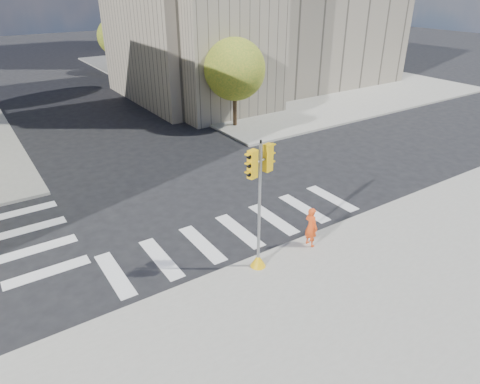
% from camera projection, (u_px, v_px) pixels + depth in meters
% --- Properties ---
extents(ground, '(160.00, 160.00, 0.00)m').
position_uv_depth(ground, '(217.00, 211.00, 19.63)').
color(ground, black).
rests_on(ground, ground).
extents(sidewalk_near, '(30.00, 14.00, 0.15)m').
position_uv_depth(sidewalk_near, '(429.00, 375.00, 11.40)').
color(sidewalk_near, gray).
rests_on(sidewalk_near, ground).
extents(sidewalk_far_right, '(28.00, 40.00, 0.15)m').
position_uv_depth(sidewalk_far_right, '(250.00, 71.00, 48.87)').
color(sidewalk_far_right, gray).
rests_on(sidewalk_far_right, ground).
extents(civic_building, '(26.00, 16.00, 19.39)m').
position_uv_depth(civic_building, '(255.00, 7.00, 38.35)').
color(civic_building, gray).
rests_on(civic_building, ground).
extents(tree_re_near, '(4.20, 4.20, 6.16)m').
position_uv_depth(tree_re_near, '(235.00, 69.00, 28.98)').
color(tree_re_near, '#382616').
rests_on(tree_re_near, ground).
extents(tree_re_mid, '(4.60, 4.60, 6.66)m').
position_uv_depth(tree_re_mid, '(161.00, 45.00, 37.78)').
color(tree_re_mid, '#382616').
rests_on(tree_re_mid, ground).
extents(tree_re_far, '(4.00, 4.00, 5.88)m').
position_uv_depth(tree_re_far, '(116.00, 37.00, 46.94)').
color(tree_re_far, '#382616').
rests_on(tree_re_far, ground).
extents(lamp_near, '(0.35, 0.18, 8.11)m').
position_uv_depth(lamp_near, '(211.00, 53.00, 31.97)').
color(lamp_near, black).
rests_on(lamp_near, sidewalk_far_right).
extents(lamp_far, '(0.35, 0.18, 8.11)m').
position_uv_depth(lamp_far, '(140.00, 35.00, 42.40)').
color(lamp_far, black).
rests_on(lamp_far, sidewalk_far_right).
extents(traffic_signal, '(1.08, 0.56, 4.86)m').
position_uv_depth(traffic_signal, '(259.00, 217.00, 14.71)').
color(traffic_signal, '#EBB00C').
rests_on(traffic_signal, sidewalk_near).
extents(photographer, '(0.42, 0.62, 1.64)m').
position_uv_depth(photographer, '(311.00, 227.00, 16.52)').
color(photographer, '#E84915').
rests_on(photographer, sidewalk_near).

